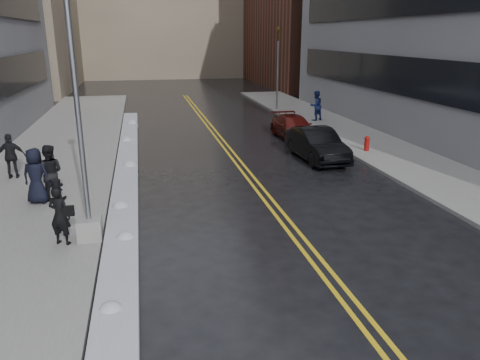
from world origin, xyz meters
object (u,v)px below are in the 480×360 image
fire_hydrant (367,143)px  car_black (317,144)px  traffic_signal (278,65)px  car_maroon (294,127)px  pedestrian_east (316,106)px  pedestrian_fedora (60,215)px  pedestrian_d (11,156)px  lamppost (82,156)px  pedestrian_c (36,176)px  pedestrian_b (49,173)px

fire_hydrant → car_black: bearing=-167.5°
traffic_signal → car_maroon: traffic_signal is taller
fire_hydrant → pedestrian_east: size_ratio=0.38×
fire_hydrant → pedestrian_fedora: pedestrian_fedora is taller
fire_hydrant → car_black: (-2.84, -0.63, 0.19)m
pedestrian_d → car_black: (12.97, 0.70, -0.30)m
lamppost → pedestrian_c: bearing=120.1°
pedestrian_fedora → pedestrian_c: size_ratio=0.88×
pedestrian_d → fire_hydrant: bearing=179.8°
fire_hydrant → traffic_signal: size_ratio=0.12×
pedestrian_d → pedestrian_fedora: bearing=107.3°
car_maroon → pedestrian_c: bearing=-145.1°
traffic_signal → car_black: (-2.34, -14.63, -2.66)m
lamppost → car_maroon: 15.75m
traffic_signal → pedestrian_c: bearing=-126.5°
car_black → traffic_signal: bearing=78.6°
fire_hydrant → pedestrian_fedora: (-13.01, -8.18, 0.43)m
fire_hydrant → pedestrian_c: size_ratio=0.39×
fire_hydrant → car_maroon: bearing=120.3°
lamppost → car_black: bearing=37.9°
traffic_signal → pedestrian_b: (-13.39, -18.37, -2.28)m
pedestrian_b → pedestrian_c: (-0.39, -0.22, -0.02)m
fire_hydrant → pedestrian_d: 15.87m
pedestrian_c → car_black: 12.11m
pedestrian_c → pedestrian_d: pedestrian_c is taller
car_black → pedestrian_c: bearing=-163.3°
fire_hydrant → lamppost: bearing=-147.0°
traffic_signal → pedestrian_b: 22.84m
pedestrian_d → pedestrian_east: 19.15m
pedestrian_b → pedestrian_c: pedestrian_b is taller
car_black → car_maroon: size_ratio=1.03×
traffic_signal → pedestrian_c: traffic_signal is taller
pedestrian_east → car_maroon: size_ratio=0.44×
pedestrian_fedora → car_maroon: pedestrian_fedora is taller
traffic_signal → pedestrian_c: 23.25m
traffic_signal → pedestrian_d: traffic_signal is taller
pedestrian_b → pedestrian_d: pedestrian_b is taller
lamppost → fire_hydrant: lamppost is taller
pedestrian_fedora → pedestrian_d: bearing=-43.8°
lamppost → car_maroon: (9.90, 12.10, -1.90)m
lamppost → pedestrian_fedora: lamppost is taller
fire_hydrant → car_black: size_ratio=0.16×
pedestrian_b → pedestrian_d: size_ratio=1.09×
pedestrian_c → pedestrian_east: bearing=-121.9°
fire_hydrant → pedestrian_c: (-14.27, -4.59, 0.55)m
pedestrian_east → car_black: pedestrian_east is taller
pedestrian_fedora → pedestrian_d: pedestrian_d is taller
lamppost → car_maroon: size_ratio=1.75×
pedestrian_b → car_maroon: bearing=-142.8°
pedestrian_c → lamppost: bearing=136.6°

